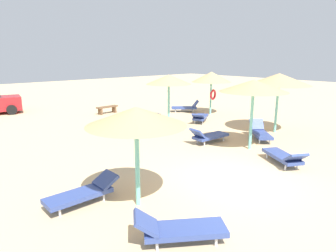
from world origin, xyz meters
TOP-DOWN VIEW (x-y plane):
  - ground_plane at (0.00, 0.00)m, footprint 80.00×80.00m
  - parasol_0 at (-3.12, 0.68)m, footprint 2.48×2.48m
  - parasol_1 at (3.16, 1.45)m, footprint 2.71×2.71m
  - parasol_2 at (3.25, 6.56)m, footprint 2.37×2.37m
  - parasol_3 at (7.71, 7.42)m, footprint 2.53×2.53m
  - parasol_4 at (6.50, 2.18)m, footprint 3.04×3.04m
  - lounger_0 at (-4.14, 1.68)m, footprint 1.91×0.65m
  - lounger_1 at (2.57, 3.18)m, footprint 1.92×0.78m
  - lounger_2 at (3.30, 8.80)m, footprint 1.96×0.81m
  - lounger_3 at (7.21, 9.16)m, footprint 1.82×1.68m
  - lounger_4 at (4.79, 1.98)m, footprint 1.73×1.79m
  - lounger_5 at (-3.47, -1.18)m, footprint 1.92×1.61m
  - lounger_6 at (2.43, -0.41)m, footprint 1.51×1.96m
  - lounger_7 at (5.44, 6.26)m, footprint 1.96×1.53m
  - bench_0 at (2.85, 12.20)m, footprint 1.53×0.51m

SIDE VIEW (x-z plane):
  - ground_plane at x=0.00m, z-range 0.00..0.00m
  - lounger_2 at x=3.30m, z-range 0.00..0.62m
  - lounger_0 at x=-4.14m, z-range -0.01..0.63m
  - lounger_7 at x=5.44m, z-range -0.02..0.64m
  - lounger_5 at x=-3.47m, z-range -0.03..0.66m
  - lounger_6 at x=2.43m, z-range -0.03..0.66m
  - lounger_1 at x=2.57m, z-range -0.05..0.69m
  - lounger_4 at x=4.79m, z-range -0.07..0.72m
  - lounger_3 at x=7.21m, z-range -0.08..0.73m
  - bench_0 at x=2.85m, z-range 0.10..0.59m
  - parasol_0 at x=-3.12m, z-range 1.04..3.61m
  - parasol_3 at x=7.71m, z-range 1.03..3.79m
  - parasol_2 at x=3.25m, z-range 1.14..3.95m
  - parasol_1 at x=3.16m, z-range 1.17..4.02m
  - parasol_4 at x=6.50m, z-range 1.17..4.11m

